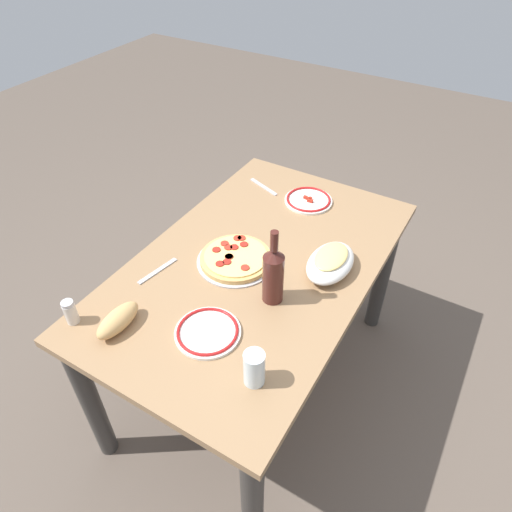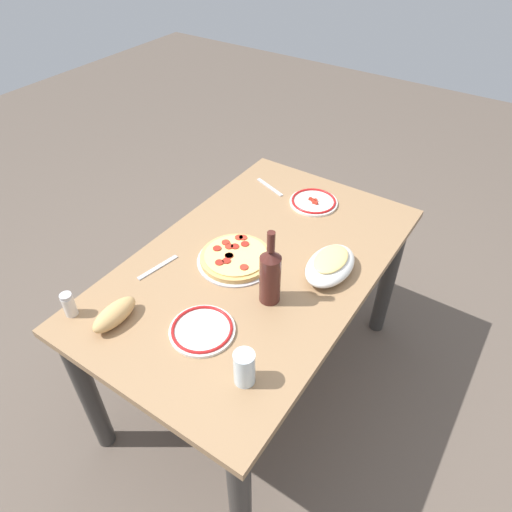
{
  "view_description": "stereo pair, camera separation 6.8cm",
  "coord_description": "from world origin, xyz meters",
  "px_view_note": "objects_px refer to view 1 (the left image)",
  "views": [
    {
      "loc": [
        -1.08,
        -0.64,
        1.83
      ],
      "look_at": [
        0.0,
        0.0,
        0.74
      ],
      "focal_mm": 32.56,
      "sensor_mm": 36.0,
      "label": 1
    },
    {
      "loc": [
        -1.05,
        -0.7,
        1.83
      ],
      "look_at": [
        0.0,
        0.0,
        0.74
      ],
      "focal_mm": 32.56,
      "sensor_mm": 36.0,
      "label": 2
    }
  ],
  "objects_px": {
    "water_glass": "(254,368)",
    "side_plate_far": "(308,200)",
    "bread_loaf": "(118,320)",
    "spice_shaker": "(70,312)",
    "baked_pasta_dish": "(331,262)",
    "wine_bottle": "(273,274)",
    "side_plate_near": "(208,332)",
    "dining_table": "(256,286)",
    "pepperoni_pizza": "(236,258)"
  },
  "relations": [
    {
      "from": "spice_shaker",
      "to": "side_plate_near",
      "type": "bearing_deg",
      "value": -65.97
    },
    {
      "from": "spice_shaker",
      "to": "dining_table",
      "type": "bearing_deg",
      "value": -33.3
    },
    {
      "from": "spice_shaker",
      "to": "pepperoni_pizza",
      "type": "bearing_deg",
      "value": -29.7
    },
    {
      "from": "side_plate_near",
      "to": "side_plate_far",
      "type": "height_order",
      "value": "side_plate_far"
    },
    {
      "from": "pepperoni_pizza",
      "to": "side_plate_near",
      "type": "bearing_deg",
      "value": -161.85
    },
    {
      "from": "spice_shaker",
      "to": "baked_pasta_dish",
      "type": "bearing_deg",
      "value": -43.35
    },
    {
      "from": "water_glass",
      "to": "spice_shaker",
      "type": "xyz_separation_m",
      "value": [
        -0.11,
        0.61,
        -0.01
      ]
    },
    {
      "from": "baked_pasta_dish",
      "to": "side_plate_far",
      "type": "height_order",
      "value": "baked_pasta_dish"
    },
    {
      "from": "pepperoni_pizza",
      "to": "water_glass",
      "type": "xyz_separation_m",
      "value": [
        -0.4,
        -0.32,
        0.04
      ]
    },
    {
      "from": "bread_loaf",
      "to": "spice_shaker",
      "type": "relative_size",
      "value": 1.93
    },
    {
      "from": "dining_table",
      "to": "baked_pasta_dish",
      "type": "relative_size",
      "value": 5.46
    },
    {
      "from": "side_plate_near",
      "to": "baked_pasta_dish",
      "type": "bearing_deg",
      "value": -24.03
    },
    {
      "from": "wine_bottle",
      "to": "spice_shaker",
      "type": "distance_m",
      "value": 0.65
    },
    {
      "from": "bread_loaf",
      "to": "spice_shaker",
      "type": "bearing_deg",
      "value": 111.93
    },
    {
      "from": "side_plate_near",
      "to": "spice_shaker",
      "type": "xyz_separation_m",
      "value": [
        -0.18,
        0.4,
        0.03
      ]
    },
    {
      "from": "dining_table",
      "to": "wine_bottle",
      "type": "height_order",
      "value": "wine_bottle"
    },
    {
      "from": "baked_pasta_dish",
      "to": "side_plate_near",
      "type": "relative_size",
      "value": 1.16
    },
    {
      "from": "pepperoni_pizza",
      "to": "spice_shaker",
      "type": "height_order",
      "value": "spice_shaker"
    },
    {
      "from": "side_plate_near",
      "to": "bread_loaf",
      "type": "height_order",
      "value": "bread_loaf"
    },
    {
      "from": "side_plate_near",
      "to": "side_plate_far",
      "type": "xyz_separation_m",
      "value": [
        0.81,
        0.05,
        0.0
      ]
    },
    {
      "from": "spice_shaker",
      "to": "wine_bottle",
      "type": "bearing_deg",
      "value": -50.19
    },
    {
      "from": "dining_table",
      "to": "side_plate_near",
      "type": "bearing_deg",
      "value": -173.41
    },
    {
      "from": "baked_pasta_dish",
      "to": "wine_bottle",
      "type": "xyz_separation_m",
      "value": [
        -0.22,
        0.11,
        0.07
      ]
    },
    {
      "from": "dining_table",
      "to": "pepperoni_pizza",
      "type": "xyz_separation_m",
      "value": [
        -0.03,
        0.07,
        0.13
      ]
    },
    {
      "from": "dining_table",
      "to": "pepperoni_pizza",
      "type": "distance_m",
      "value": 0.15
    },
    {
      "from": "baked_pasta_dish",
      "to": "spice_shaker",
      "type": "height_order",
      "value": "spice_shaker"
    },
    {
      "from": "wine_bottle",
      "to": "spice_shaker",
      "type": "xyz_separation_m",
      "value": [
        -0.41,
        0.49,
        -0.07
      ]
    },
    {
      "from": "pepperoni_pizza",
      "to": "wine_bottle",
      "type": "height_order",
      "value": "wine_bottle"
    },
    {
      "from": "baked_pasta_dish",
      "to": "water_glass",
      "type": "distance_m",
      "value": 0.53
    },
    {
      "from": "pepperoni_pizza",
      "to": "side_plate_far",
      "type": "distance_m",
      "value": 0.49
    },
    {
      "from": "dining_table",
      "to": "side_plate_far",
      "type": "bearing_deg",
      "value": 0.88
    },
    {
      "from": "dining_table",
      "to": "water_glass",
      "type": "height_order",
      "value": "water_glass"
    },
    {
      "from": "water_glass",
      "to": "side_plate_far",
      "type": "distance_m",
      "value": 0.92
    },
    {
      "from": "water_glass",
      "to": "side_plate_far",
      "type": "bearing_deg",
      "value": 16.34
    },
    {
      "from": "wine_bottle",
      "to": "spice_shaker",
      "type": "height_order",
      "value": "wine_bottle"
    },
    {
      "from": "baked_pasta_dish",
      "to": "bread_loaf",
      "type": "bearing_deg",
      "value": 141.63
    },
    {
      "from": "pepperoni_pizza",
      "to": "side_plate_far",
      "type": "bearing_deg",
      "value": -6.95
    },
    {
      "from": "pepperoni_pizza",
      "to": "spice_shaker",
      "type": "bearing_deg",
      "value": 150.3
    },
    {
      "from": "wine_bottle",
      "to": "dining_table",
      "type": "bearing_deg",
      "value": 47.64
    },
    {
      "from": "pepperoni_pizza",
      "to": "spice_shaker",
      "type": "xyz_separation_m",
      "value": [
        -0.5,
        0.29,
        0.03
      ]
    },
    {
      "from": "wine_bottle",
      "to": "bread_loaf",
      "type": "relative_size",
      "value": 1.67
    },
    {
      "from": "water_glass",
      "to": "side_plate_far",
      "type": "height_order",
      "value": "water_glass"
    },
    {
      "from": "side_plate_near",
      "to": "bread_loaf",
      "type": "relative_size",
      "value": 1.23
    },
    {
      "from": "pepperoni_pizza",
      "to": "side_plate_near",
      "type": "relative_size",
      "value": 1.37
    },
    {
      "from": "dining_table",
      "to": "water_glass",
      "type": "bearing_deg",
      "value": -149.83
    },
    {
      "from": "pepperoni_pizza",
      "to": "dining_table",
      "type": "bearing_deg",
      "value": -62.88
    },
    {
      "from": "side_plate_near",
      "to": "water_glass",
      "type": "bearing_deg",
      "value": -108.73
    },
    {
      "from": "dining_table",
      "to": "spice_shaker",
      "type": "distance_m",
      "value": 0.66
    },
    {
      "from": "baked_pasta_dish",
      "to": "side_plate_near",
      "type": "distance_m",
      "value": 0.5
    },
    {
      "from": "wine_bottle",
      "to": "side_plate_far",
      "type": "distance_m",
      "value": 0.6
    }
  ]
}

